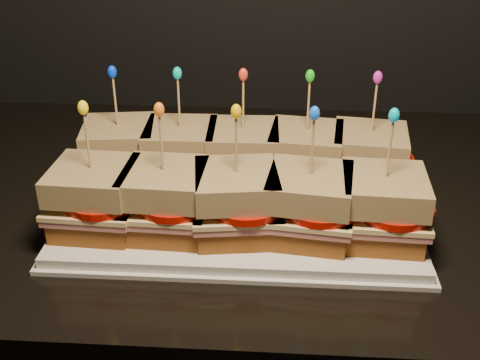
{
  "coord_description": "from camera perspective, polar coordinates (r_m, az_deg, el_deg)",
  "views": [
    {
      "loc": [
        0.69,
        0.93,
        1.34
      ],
      "look_at": [
        0.65,
        1.61,
        0.98
      ],
      "focal_mm": 45.0,
      "sensor_mm": 36.0,
      "label": 1
    }
  ],
  "objects": [
    {
      "name": "sandwich_7_pick",
      "position": [
        0.68,
        -0.35,
        3.0
      ],
      "size": [
        0.0,
        0.0,
        0.09
      ],
      "primitive_type": "cylinder",
      "color": "tan",
      "rests_on": "sandwich_7_bread_top"
    },
    {
      "name": "platter",
      "position": [
        0.79,
        0.0,
        -2.93
      ],
      "size": [
        0.45,
        0.28,
        0.02
      ],
      "primitive_type": "cube",
      "color": "silver",
      "rests_on": "granite_slab"
    },
    {
      "name": "sandwich_9_bread_bot",
      "position": [
        0.74,
        13.09,
        -4.41
      ],
      "size": [
        0.1,
        0.1,
        0.03
      ],
      "primitive_type": "cube",
      "rotation": [
        0.0,
        0.0,
        -0.05
      ],
      "color": "#5B310F",
      "rests_on": "platter"
    },
    {
      "name": "sandwich_5_pick",
      "position": [
        0.71,
        -14.23,
        3.29
      ],
      "size": [
        0.0,
        0.0,
        0.09
      ],
      "primitive_type": "cylinder",
      "color": "tan",
      "rests_on": "sandwich_5_bread_top"
    },
    {
      "name": "sandwich_8_ham",
      "position": [
        0.72,
        6.49,
        -3.11
      ],
      "size": [
        0.11,
        0.11,
        0.01
      ],
      "primitive_type": "cube",
      "rotation": [
        0.0,
        0.0,
        -0.13
      ],
      "color": "#B15D57",
      "rests_on": "sandwich_8_bread_bot"
    },
    {
      "name": "platter_rim",
      "position": [
        0.8,
        0.0,
        -3.3
      ],
      "size": [
        0.46,
        0.29,
        0.01
      ],
      "primitive_type": "cube",
      "color": "silver",
      "rests_on": "granite_slab"
    },
    {
      "name": "sandwich_8_bread_top",
      "position": [
        0.7,
        6.64,
        -0.65
      ],
      "size": [
        0.11,
        0.11,
        0.03
      ],
      "primitive_type": "cube",
      "rotation": [
        0.0,
        0.0,
        -0.13
      ],
      "color": "#5A3715",
      "rests_on": "sandwich_8_tomato"
    },
    {
      "name": "sandwich_3_bread_top",
      "position": [
        0.82,
        6.31,
        3.69
      ],
      "size": [
        0.11,
        0.11,
        0.03
      ],
      "primitive_type": "cube",
      "rotation": [
        0.0,
        0.0,
        -0.11
      ],
      "color": "#5A3715",
      "rests_on": "sandwich_3_tomato"
    },
    {
      "name": "sandwich_0_tomato",
      "position": [
        0.84,
        -10.59,
        2.64
      ],
      "size": [
        0.09,
        0.09,
        0.01
      ],
      "primitive_type": "cylinder",
      "color": "#AE1006",
      "rests_on": "sandwich_0_cheese"
    },
    {
      "name": "sandwich_1_bread_bot",
      "position": [
        0.85,
        -5.49,
        0.79
      ],
      "size": [
        0.1,
        0.1,
        0.03
      ],
      "primitive_type": "cube",
      "rotation": [
        0.0,
        0.0,
        0.03
      ],
      "color": "#5B310F",
      "rests_on": "platter"
    },
    {
      "name": "sandwich_8_tomato",
      "position": [
        0.71,
        7.54,
        -2.39
      ],
      "size": [
        0.09,
        0.09,
        0.01
      ],
      "primitive_type": "cylinder",
      "color": "#AE1006",
      "rests_on": "sandwich_8_cheese"
    },
    {
      "name": "sandwich_5_frill",
      "position": [
        0.69,
        -14.67,
        6.65
      ],
      "size": [
        0.01,
        0.01,
        0.02
      ],
      "primitive_type": "ellipsoid",
      "color": "yellow",
      "rests_on": "sandwich_5_pick"
    },
    {
      "name": "sandwich_7_frill",
      "position": [
        0.66,
        -0.37,
        6.53
      ],
      "size": [
        0.01,
        0.01,
        0.02
      ],
      "primitive_type": "ellipsoid",
      "color": "#F9BB03",
      "rests_on": "sandwich_7_pick"
    },
    {
      "name": "sandwich_9_bread_top",
      "position": [
        0.71,
        13.54,
        -0.85
      ],
      "size": [
        0.1,
        0.1,
        0.03
      ],
      "primitive_type": "cube",
      "rotation": [
        0.0,
        0.0,
        -0.05
      ],
      "color": "#5A3715",
      "rests_on": "sandwich_9_tomato"
    },
    {
      "name": "sandwich_1_frill",
      "position": [
        0.79,
        -5.97,
        10.05
      ],
      "size": [
        0.01,
        0.01,
        0.02
      ],
      "primitive_type": "ellipsoid",
      "color": "#05BFB3",
      "rests_on": "sandwich_1_pick"
    },
    {
      "name": "sandwich_0_pick",
      "position": [
        0.83,
        -11.72,
        7.04
      ],
      "size": [
        0.0,
        0.0,
        0.09
      ],
      "primitive_type": "cylinder",
      "color": "tan",
      "rests_on": "sandwich_0_bread_top"
    },
    {
      "name": "sandwich_0_frill",
      "position": [
        0.81,
        -12.03,
        10.01
      ],
      "size": [
        0.01,
        0.01,
        0.02
      ],
      "primitive_type": "ellipsoid",
      "color": "#0935DC",
      "rests_on": "sandwich_0_pick"
    },
    {
      "name": "sandwich_4_bread_top",
      "position": [
        0.82,
        12.26,
        3.46
      ],
      "size": [
        0.11,
        0.11,
        0.03
      ],
      "primitive_type": "cube",
      "rotation": [
        0.0,
        0.0,
        -0.11
      ],
      "color": "#5A3715",
      "rests_on": "sandwich_4_tomato"
    },
    {
      "name": "sandwich_0_cheese",
      "position": [
        0.85,
        -11.24,
        2.38
      ],
      "size": [
        0.12,
        0.11,
        0.01
      ],
      "primitive_type": "cube",
      "rotation": [
        0.0,
        0.0,
        0.13
      ],
      "color": "#E9CD8C",
      "rests_on": "sandwich_0_ham"
    },
    {
      "name": "sandwich_6_bread_top",
      "position": [
        0.71,
        -7.23,
        -0.21
      ],
      "size": [
        0.1,
        0.1,
        0.03
      ],
      "primitive_type": "cube",
      "rotation": [
        0.0,
        0.0,
        -0.04
      ],
      "color": "#5A3715",
      "rests_on": "sandwich_6_tomato"
    },
    {
      "name": "sandwich_6_cheese",
      "position": [
        0.72,
        -7.09,
        -2.18
      ],
      "size": [
        0.11,
        0.11,
        0.01
      ],
      "primitive_type": "cube",
      "rotation": [
        0.0,
        0.0,
        -0.04
      ],
      "color": "#E9CD8C",
      "rests_on": "sandwich_6_ham"
    },
    {
      "name": "sandwich_2_ham",
      "position": [
        0.83,
        0.29,
        1.65
      ],
      "size": [
        0.11,
        0.1,
        0.01
      ],
      "primitive_type": "cube",
      "rotation": [
        0.0,
        0.0,
        0.03
      ],
      "color": "#B15D57",
      "rests_on": "sandwich_2_bread_bot"
    },
    {
      "name": "sandwich_6_bread_bot",
      "position": [
        0.74,
        -6.98,
        -3.79
      ],
      "size": [
        0.1,
        0.1,
        0.03
      ],
      "primitive_type": "cube",
      "rotation": [
        0.0,
        0.0,
        -0.04
      ],
      "color": "#5B310F",
      "rests_on": "platter"
    },
    {
      "name": "sandwich_3_ham",
      "position": [
        0.83,
        6.19,
        1.47
      ],
      "size": [
        0.11,
        0.11,
        0.01
      ],
      "primitive_type": "cube",
      "rotation": [
        0.0,
        0.0,
        -0.11
      ],
      "color": "#B15D57",
      "rests_on": "sandwich_3_bread_bot"
    },
    {
      "name": "sandwich_7_cheese",
      "position": [
        0.71,
        -0.34,
        -2.42
      ],
      "size": [
        0.12,
        0.11,
        0.01
      ],
      "primitive_type": "cube",
      "rotation": [
        0.0,
        0.0,
        0.14
      ],
      "color": "#E9CD8C",
      "rests_on": "sandwich_7_ham"
    },
    {
      "name": "sandwich_9_cheese",
      "position": [
        0.72,
        13.29,
        -2.81
      ],
      "size": [
        0.11,
        0.11,
        0.01
      ],
      "primitive_type": "cube",
      "rotation": [
        0.0,
        0.0,
        -0.05
      ],
      "color": "#E9CD8C",
      "rests_on": "sandwich_9_ham"
    },
    {
      "name": "sandwich_3_bread_bot",
      "position": [
        0.84,
        6.13,
        0.43
      ],
      "size": [
        0.1,
        0.1,
        0.03
      ],
      "primitive_type": "cube",
      "rotation": [
        0.0,
        0.0,
        -0.11
      ],
      "color": "#5B310F",
      "rests_on": "platter"
    },
    {
      "name": "sandwich_7_bread_bot",
      "position": [
        0.73,
        -0.33,
        -4.05
      ],
      "size": [
        0.11,
        0.11,
        0.03
      ],
      "primitive_type": "cube",
      "rotation": [
        0.0,
        0.0,
        0.14
      ],
      "color": "#5B310F",
      "rests_on": "platter"
    },
    {
      "name": "sandwich_4_frill",
      "position": [
        0.79,
        12.93,
        9.48
      ],
      "size": [
        0.01,
        0.01,
        0.02
      ],
      "primitive_type": "ellipsoid",
      "color": "#CC22A2",
      "rests_on": "sandwich_4_pick"
    },
    {
      "name": "sandwich_8_bread_bot",
      "position": [
        0.73,
        6.42,
        -4.26
      ],
      "size": [
        0.1,
        0.1,
        0.03
      ],
      "primitive_type": "cube",
      "rotation": [
        0.0,
        0.0,
        -0.13
      ],
      "color": "#5B310F",
      "rests_on": "platter"
    },
    {
      "name": "sandwich_6_pick",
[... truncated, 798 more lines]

